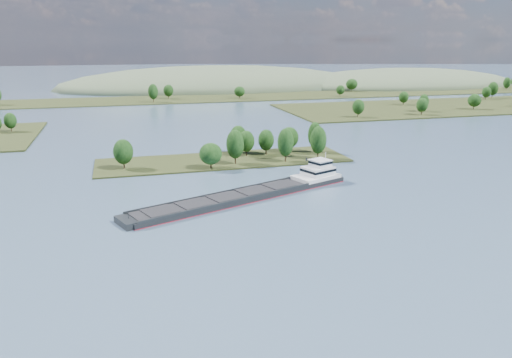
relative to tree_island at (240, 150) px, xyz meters
name	(u,v)px	position (x,y,z in m)	size (l,w,h in m)	color
ground	(266,208)	(-6.54, -59.06, -4.26)	(1800.00, 1800.00, 0.00)	#3B4C66
tree_island	(240,150)	(0.00, 0.00, 0.00)	(100.00, 32.22, 14.63)	#242C13
right_bank	(495,104)	(224.95, 120.49, -3.29)	(320.00, 90.00, 14.88)	#242C13
back_shoreline	(178,99)	(1.96, 220.69, -3.53)	(900.00, 60.00, 15.26)	#242C13
hill_east	(404,85)	(253.46, 290.94, -4.26)	(260.00, 140.00, 36.00)	#435439
hill_west	(217,87)	(53.46, 320.94, -4.26)	(320.00, 160.00, 44.00)	#435439
cargo_barge	(258,192)	(-5.81, -47.20, -2.92)	(76.62, 37.36, 10.64)	black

